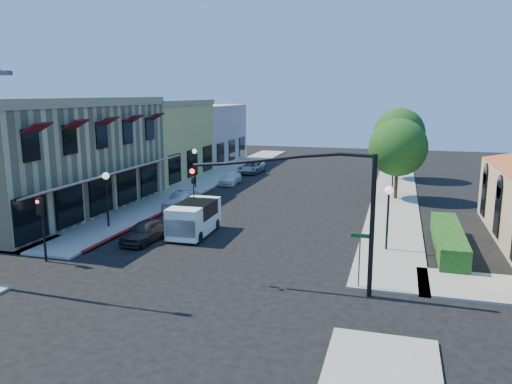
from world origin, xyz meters
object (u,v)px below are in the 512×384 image
(white_van, at_px, (194,217))
(lamppost_right_near, at_px, (389,202))
(street_name_sign, at_px, (360,251))
(parked_car_b, at_px, (183,201))
(lamppost_left_far, at_px, (195,158))
(street_tree_b, at_px, (399,133))
(parked_car_d, at_px, (252,167))
(signal_mast_arm, at_px, (320,198))
(lamppost_left_near, at_px, (106,186))
(parked_car_a, at_px, (146,231))
(street_tree_a, at_px, (398,147))
(parked_car_c, at_px, (230,178))
(secondary_signal, at_px, (41,217))
(lamppost_right_far, at_px, (393,162))

(white_van, bearing_deg, lamppost_right_near, -0.42)
(street_name_sign, height_order, lamppost_right_near, lamppost_right_near)
(lamppost_right_near, distance_m, parked_car_b, 16.09)
(lamppost_left_far, bearing_deg, parked_car_b, -73.60)
(street_tree_b, xyz_separation_m, parked_car_d, (-15.00, 0.00, -3.93))
(signal_mast_arm, bearing_deg, street_name_sign, 23.20)
(lamppost_left_near, relative_size, parked_car_a, 0.97)
(street_tree_b, height_order, white_van, street_tree_b)
(street_tree_a, relative_size, lamppost_right_near, 1.82)
(white_van, relative_size, parked_car_d, 1.01)
(lamppost_left_near, distance_m, parked_car_c, 17.29)
(street_name_sign, bearing_deg, signal_mast_arm, -156.80)
(secondary_signal, bearing_deg, street_name_sign, 2.93)
(parked_car_d, bearing_deg, street_tree_b, 3.06)
(lamppost_right_near, relative_size, parked_car_a, 0.97)
(lamppost_left_far, bearing_deg, white_van, -67.35)
(lamppost_left_near, xyz_separation_m, white_van, (5.81, 0.08, -1.60))
(street_tree_a, relative_size, parked_car_d, 1.46)
(lamppost_left_near, xyz_separation_m, parked_car_b, (2.30, 6.19, -2.10))
(white_van, relative_size, parked_car_a, 1.21)
(parked_car_b, height_order, parked_car_c, parked_car_b)
(parked_car_a, relative_size, parked_car_b, 0.95)
(lamppost_left_far, bearing_deg, parked_car_a, -76.98)
(street_tree_a, bearing_deg, white_van, -129.54)
(lamppost_left_near, height_order, parked_car_d, lamppost_left_near)
(signal_mast_arm, relative_size, lamppost_left_near, 2.24)
(signal_mast_arm, bearing_deg, white_van, 142.38)
(street_tree_b, xyz_separation_m, parked_car_b, (-15.00, -17.81, -3.91))
(lamppost_right_near, relative_size, lamppost_right_far, 1.00)
(street_name_sign, bearing_deg, street_tree_a, 86.24)
(lamppost_left_far, height_order, parked_car_d, lamppost_left_far)
(lamppost_left_near, height_order, parked_car_c, lamppost_left_near)
(white_van, bearing_deg, parked_car_c, 101.72)
(secondary_signal, xyz_separation_m, lamppost_left_far, (-0.50, 20.59, 0.42))
(lamppost_left_near, relative_size, parked_car_b, 0.92)
(signal_mast_arm, height_order, parked_car_b, signal_mast_arm)
(parked_car_c, bearing_deg, street_name_sign, -62.92)
(lamppost_left_near, bearing_deg, secondary_signal, -85.66)
(lamppost_right_near, height_order, parked_car_d, lamppost_right_near)
(street_tree_a, xyz_separation_m, parked_car_d, (-15.00, 10.00, -3.58))
(signal_mast_arm, height_order, secondary_signal, signal_mast_arm)
(parked_car_d, bearing_deg, street_name_sign, -62.26)
(street_tree_b, height_order, lamppost_right_far, street_tree_b)
(parked_car_c, height_order, parked_car_d, parked_car_d)
(parked_car_c, bearing_deg, white_van, -82.20)
(street_tree_a, xyz_separation_m, white_van, (-11.49, -13.92, -3.06))
(lamppost_right_near, bearing_deg, street_tree_a, 88.77)
(street_tree_b, relative_size, signal_mast_arm, 0.88)
(street_name_sign, xyz_separation_m, lamppost_right_far, (1.00, 21.80, 1.04))
(secondary_signal, height_order, parked_car_a, secondary_signal)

